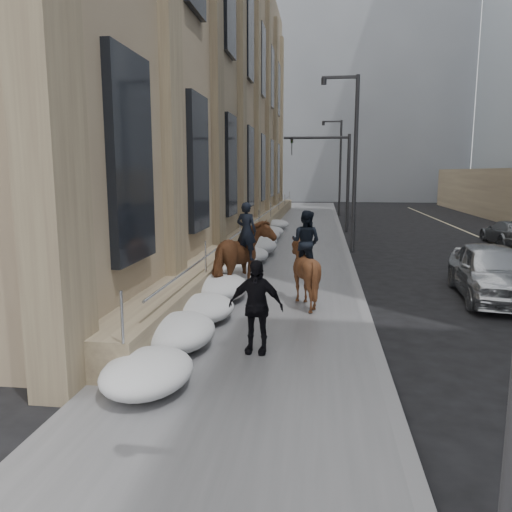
{
  "coord_description": "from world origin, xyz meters",
  "views": [
    {
      "loc": [
        1.44,
        -9.59,
        3.72
      ],
      "look_at": [
        -0.13,
        2.28,
        1.7
      ],
      "focal_mm": 35.0,
      "sensor_mm": 36.0,
      "label": 1
    }
  ],
  "objects_px": {
    "mounted_horse_right": "(304,267)",
    "pedestrian": "(256,306)",
    "mounted_horse_left": "(243,256)",
    "car_silver": "(492,271)",
    "car_grey": "(509,233)"
  },
  "relations": [
    {
      "from": "mounted_horse_left",
      "to": "mounted_horse_right",
      "type": "xyz_separation_m",
      "value": [
        1.84,
        -0.97,
        -0.08
      ]
    },
    {
      "from": "mounted_horse_left",
      "to": "car_silver",
      "type": "distance_m",
      "value": 7.36
    },
    {
      "from": "mounted_horse_left",
      "to": "pedestrian",
      "type": "xyz_separation_m",
      "value": [
        1.02,
        -4.83,
        -0.18
      ]
    },
    {
      "from": "car_silver",
      "to": "car_grey",
      "type": "relative_size",
      "value": 1.12
    },
    {
      "from": "mounted_horse_right",
      "to": "car_grey",
      "type": "xyz_separation_m",
      "value": [
        10.04,
        13.59,
        -0.54
      ]
    },
    {
      "from": "mounted_horse_left",
      "to": "pedestrian",
      "type": "height_order",
      "value": "mounted_horse_left"
    },
    {
      "from": "pedestrian",
      "to": "mounted_horse_right",
      "type": "bearing_deg",
      "value": 83.63
    },
    {
      "from": "mounted_horse_right",
      "to": "car_grey",
      "type": "distance_m",
      "value": 16.9
    },
    {
      "from": "pedestrian",
      "to": "car_silver",
      "type": "distance_m",
      "value": 8.43
    },
    {
      "from": "mounted_horse_right",
      "to": "car_silver",
      "type": "xyz_separation_m",
      "value": [
        5.47,
        1.76,
        -0.34
      ]
    },
    {
      "from": "car_grey",
      "to": "pedestrian",
      "type": "bearing_deg",
      "value": 56.3
    },
    {
      "from": "mounted_horse_left",
      "to": "pedestrian",
      "type": "relative_size",
      "value": 1.46
    },
    {
      "from": "mounted_horse_right",
      "to": "pedestrian",
      "type": "xyz_separation_m",
      "value": [
        -0.81,
        -3.86,
        -0.1
      ]
    },
    {
      "from": "mounted_horse_right",
      "to": "car_silver",
      "type": "bearing_deg",
      "value": -139.49
    },
    {
      "from": "mounted_horse_left",
      "to": "car_grey",
      "type": "bearing_deg",
      "value": -115.56
    }
  ]
}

